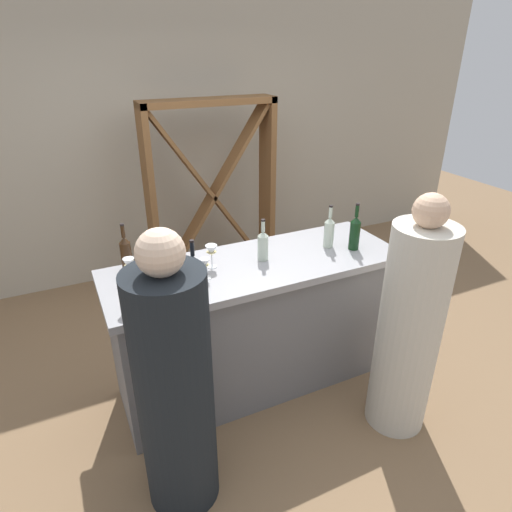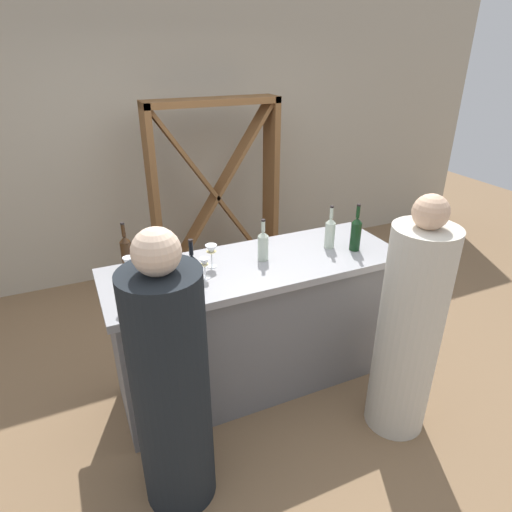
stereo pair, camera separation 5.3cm
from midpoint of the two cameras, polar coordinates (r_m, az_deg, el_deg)
name	(u,v)px [view 2 (the right image)]	position (r m, az deg, el deg)	size (l,w,h in m)	color
ground_plane	(256,378)	(3.51, 0.45, -15.56)	(12.00, 12.00, 0.00)	#846647
back_wall	(169,141)	(4.81, -10.86, 14.40)	(8.00, 0.10, 2.80)	#B2A893
bar_counter	(256,324)	(3.20, 0.48, -8.81)	(2.02, 0.71, 1.00)	slate
wine_rack	(216,196)	(4.49, -4.92, 7.79)	(1.30, 0.28, 1.87)	brown
wine_bottle_leftmost_amber_brown	(126,252)	(2.93, -15.96, 0.55)	(0.07, 0.07, 0.32)	#331E0F
wine_bottle_second_left_near_black	(193,272)	(2.57, -7.62, -2.13)	(0.07, 0.07, 0.34)	black
wine_bottle_center_clear_pale	(263,245)	(2.94, 1.44, 1.46)	(0.07, 0.07, 0.29)	#B7C6B2
wine_bottle_second_right_clear_pale	(330,232)	(3.17, 10.05, 3.08)	(0.07, 0.07, 0.31)	#B7C6B2
wine_bottle_rightmost_dark_green	(356,233)	(3.16, 13.29, 2.94)	(0.07, 0.07, 0.34)	black
wine_glass_near_left	(126,291)	(2.51, -15.90, -4.44)	(0.08, 0.08, 0.15)	white
wine_glass_near_center	(204,264)	(2.73, -6.13, -1.10)	(0.07, 0.07, 0.14)	white
wine_glass_near_right	(128,276)	(2.67, -15.67, -2.50)	(0.07, 0.07, 0.14)	white
wine_glass_far_left	(153,265)	(2.73, -12.67, -1.09)	(0.07, 0.07, 0.17)	white
wine_glass_far_center	(211,251)	(2.86, -5.28, 0.61)	(0.08, 0.08, 0.16)	white
wine_glass_far_right	(129,265)	(2.75, -15.59, -1.14)	(0.07, 0.07, 0.17)	white
person_left_guest	(171,389)	(2.36, -10.25, -16.62)	(0.51, 0.51, 1.63)	black
person_center_guest	(409,330)	(2.90, 19.71, -9.05)	(0.40, 0.40, 1.61)	beige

